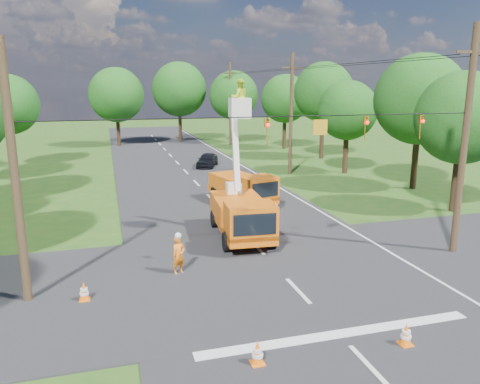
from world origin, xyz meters
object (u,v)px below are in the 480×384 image
object	(u,v)px
traffic_cone_6	(256,189)
traffic_cone_2	(274,227)
traffic_cone_4	(84,291)
tree_right_a	(462,118)
pole_left	(15,176)
tree_left_f	(8,105)
traffic_cone_1	(406,334)
second_truck	(243,188)
tree_far_b	(179,89)
pole_right_near	(465,141)
bucket_truck	(242,206)
tree_right_d	(324,92)
tree_far_a	(116,95)
tree_right_b	(420,99)
tree_far_c	(234,95)
pole_right_far	(230,104)
tree_right_e	(285,99)
traffic_cone_0	(258,353)
pole_right_mid	(291,113)
traffic_cone_3	(276,207)
tree_right_c	(348,111)
ground_worker	(179,255)
distant_car	(207,160)

from	to	relation	value
traffic_cone_6	traffic_cone_2	bearing A→B (deg)	-101.88
traffic_cone_4	tree_right_a	bearing A→B (deg)	17.40
pole_left	tree_left_f	distance (m)	30.49
traffic_cone_1	pole_left	world-z (taller)	pole_left
traffic_cone_4	traffic_cone_6	size ratio (longest dim) A/B	1.00
traffic_cone_2	second_truck	bearing A→B (deg)	88.78
traffic_cone_6	tree_far_b	xyz separation A→B (m)	(-0.37, 31.55, 6.45)
pole_right_near	tree_right_a	xyz separation A→B (m)	(5.00, 6.00, 0.46)
bucket_truck	pole_left	distance (m)	10.66
tree_right_d	tree_far_a	world-z (taller)	tree_right_d
tree_right_b	tree_far_a	distance (m)	36.89
traffic_cone_2	tree_right_d	bearing A→B (deg)	59.16
tree_right_b	tree_far_c	size ratio (longest dim) A/B	1.05
pole_right_far	tree_right_a	xyz separation A→B (m)	(5.00, -34.00, 0.46)
second_truck	tree_far_a	size ratio (longest dim) A/B	0.62
tree_right_a	tree_right_e	world-z (taller)	tree_right_e
tree_right_d	tree_left_f	bearing A→B (deg)	174.21
traffic_cone_0	pole_right_mid	distance (m)	28.73
traffic_cone_3	tree_far_c	size ratio (longest dim) A/B	0.08
traffic_cone_1	tree_right_c	xyz separation A→B (m)	(11.59, 25.24, 4.95)
pole_left	tree_right_b	bearing A→B (deg)	26.10
tree_right_c	pole_right_near	bearing A→B (deg)	-103.89
bucket_truck	tree_far_b	distance (m)	40.93
tree_right_e	tree_far_c	size ratio (longest dim) A/B	0.94
traffic_cone_4	tree_right_d	xyz separation A→B (m)	(22.37, 27.60, 6.32)
bucket_truck	tree_far_a	xyz separation A→B (m)	(-4.71, 38.47, 4.55)
traffic_cone_0	pole_right_near	xyz separation A→B (m)	(11.37, 5.96, 4.75)
traffic_cone_3	tree_right_b	bearing A→B (deg)	16.00
tree_right_b	tree_right_e	world-z (taller)	tree_right_b
traffic_cone_2	tree_far_c	size ratio (longest dim) A/B	0.08
traffic_cone_0	pole_right_far	size ratio (longest dim) A/B	0.07
tree_right_e	ground_worker	bearing A→B (deg)	-117.54
pole_right_near	tree_right_a	bearing A→B (deg)	50.19
tree_right_a	tree_far_b	xyz separation A→B (m)	(-10.50, 39.00, 1.25)
traffic_cone_2	tree_right_b	xyz separation A→B (m)	(13.45, 7.20, 6.08)
bucket_truck	tree_far_b	size ratio (longest dim) A/B	0.75
traffic_cone_3	tree_right_a	xyz separation A→B (m)	(10.50, -2.56, 5.20)
tree_right_d	tree_far_a	xyz separation A→B (m)	(-19.80, 16.00, -0.49)
pole_left	tree_right_b	distance (m)	27.35
tree_far_a	ground_worker	bearing A→B (deg)	-88.60
bucket_truck	traffic_cone_0	distance (m)	10.88
ground_worker	traffic_cone_4	bearing A→B (deg)	177.18
distant_car	traffic_cone_2	world-z (taller)	distant_car
ground_worker	pole_right_near	distance (m)	13.23
traffic_cone_2	tree_left_f	bearing A→B (deg)	122.97
distant_car	tree_right_e	size ratio (longest dim) A/B	0.44
tree_far_c	tree_right_d	bearing A→B (deg)	-70.54
tree_right_e	tree_far_a	size ratio (longest dim) A/B	0.91
traffic_cone_4	pole_left	size ratio (longest dim) A/B	0.08
traffic_cone_3	distant_car	bearing A→B (deg)	92.16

